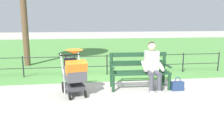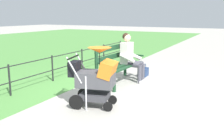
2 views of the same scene
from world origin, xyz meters
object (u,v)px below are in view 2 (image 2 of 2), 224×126
(park_bench, at_px, (118,63))
(handbag, at_px, (145,72))
(person_on_bench, at_px, (130,56))
(stroller, at_px, (96,77))

(park_bench, xyz_separation_m, handbag, (-0.95, 0.40, -0.40))
(park_bench, distance_m, person_on_bench, 0.40)
(park_bench, distance_m, stroller, 1.79)
(person_on_bench, distance_m, handbag, 0.87)
(park_bench, relative_size, person_on_bench, 1.27)
(stroller, height_order, handbag, stroller)
(park_bench, bearing_deg, handbag, 157.28)
(handbag, bearing_deg, park_bench, -22.72)
(person_on_bench, height_order, handbag, person_on_bench)
(person_on_bench, distance_m, stroller, 2.05)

